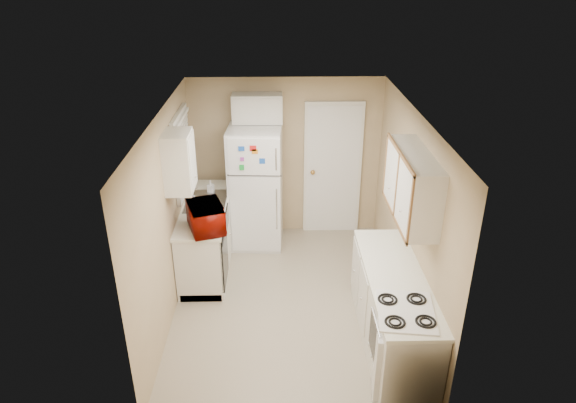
{
  "coord_description": "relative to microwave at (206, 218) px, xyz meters",
  "views": [
    {
      "loc": [
        -0.13,
        -5.26,
        3.92
      ],
      "look_at": [
        0.0,
        0.5,
        1.15
      ],
      "focal_mm": 32.0,
      "sensor_mm": 36.0,
      "label": 1
    }
  ],
  "objects": [
    {
      "name": "cabinet_over_fridge",
      "position": [
        0.6,
        1.48,
        0.95
      ],
      "size": [
        0.7,
        0.3,
        0.4
      ],
      "primitive_type": "cube",
      "color": "silver",
      "rests_on": "wall_back"
    },
    {
      "name": "upper_cabinet_left",
      "position": [
        -0.25,
        -0.05,
        0.75
      ],
      "size": [
        0.3,
        0.45,
        0.7
      ],
      "primitive_type": "cube",
      "color": "silver",
      "rests_on": "wall_left"
    },
    {
      "name": "dishwasher",
      "position": [
        0.19,
        0.03,
        -0.56
      ],
      "size": [
        0.03,
        0.58,
        0.72
      ],
      "primitive_type": "cube",
      "color": "black",
      "rests_on": "floor"
    },
    {
      "name": "soap_bottle",
      "position": [
        -0.07,
        1.08,
        -0.05
      ],
      "size": [
        0.1,
        0.1,
        0.18
      ],
      "primitive_type": "imported",
      "rotation": [
        0.0,
        0.0,
        -0.28
      ],
      "color": "silver",
      "rests_on": "left_counter"
    },
    {
      "name": "wall_right",
      "position": [
        2.4,
        -0.27,
        0.15
      ],
      "size": [
        3.8,
        3.8,
        0.0
      ],
      "primitive_type": "plane",
      "color": "tan",
      "rests_on": "floor"
    },
    {
      "name": "microwave",
      "position": [
        0.0,
        0.0,
        0.0
      ],
      "size": [
        0.65,
        0.49,
        0.38
      ],
      "primitive_type": "imported",
      "rotation": [
        0.0,
        0.0,
        1.9
      ],
      "color": "#860B02",
      "rests_on": "left_counter"
    },
    {
      "name": "ceiling",
      "position": [
        1.0,
        -0.27,
        1.35
      ],
      "size": [
        3.8,
        3.8,
        0.0
      ],
      "primitive_type": "plane",
      "color": "white",
      "rests_on": "floor"
    },
    {
      "name": "wall_front",
      "position": [
        1.0,
        -2.17,
        0.15
      ],
      "size": [
        2.8,
        2.8,
        0.0
      ],
      "primitive_type": "plane",
      "color": "tan",
      "rests_on": "floor"
    },
    {
      "name": "interior_door",
      "position": [
        1.7,
        1.59,
        -0.03
      ],
      "size": [
        0.86,
        0.06,
        2.08
      ],
      "primitive_type": "cube",
      "color": "white",
      "rests_on": "floor"
    },
    {
      "name": "floor",
      "position": [
        1.0,
        -0.27,
        -1.05
      ],
      "size": [
        3.8,
        3.8,
        0.0
      ],
      "primitive_type": "plane",
      "color": "#B7AA91",
      "rests_on": "ground"
    },
    {
      "name": "sink",
      "position": [
        -0.1,
        0.78,
        -0.19
      ],
      "size": [
        0.54,
        0.74,
        0.16
      ],
      "primitive_type": "cube",
      "color": "gray",
      "rests_on": "left_counter"
    },
    {
      "name": "stove",
      "position": [
        2.06,
        -1.67,
        -0.66
      ],
      "size": [
        0.6,
        0.71,
        0.79
      ],
      "primitive_type": "cube",
      "rotation": [
        0.0,
        0.0,
        -0.13
      ],
      "color": "white",
      "rests_on": "floor"
    },
    {
      "name": "refrigerator",
      "position": [
        0.56,
        1.24,
        -0.15
      ],
      "size": [
        0.78,
        0.76,
        1.79
      ],
      "primitive_type": "cube",
      "rotation": [
        0.0,
        0.0,
        -0.05
      ],
      "color": "white",
      "rests_on": "floor"
    },
    {
      "name": "left_counter",
      "position": [
        -0.1,
        0.63,
        -0.6
      ],
      "size": [
        0.6,
        1.8,
        0.9
      ],
      "primitive_type": "cube",
      "color": "silver",
      "rests_on": "floor"
    },
    {
      "name": "right_counter",
      "position": [
        2.1,
        -1.07,
        -0.6
      ],
      "size": [
        0.6,
        2.0,
        0.9
      ],
      "primitive_type": "cube",
      "color": "silver",
      "rests_on": "floor"
    },
    {
      "name": "upper_cabinet_right",
      "position": [
        2.25,
        -0.77,
        0.75
      ],
      "size": [
        0.3,
        1.2,
        0.7
      ],
      "primitive_type": "cube",
      "color": "silver",
      "rests_on": "wall_right"
    },
    {
      "name": "wall_back",
      "position": [
        1.0,
        1.63,
        0.15
      ],
      "size": [
        2.8,
        2.8,
        0.0
      ],
      "primitive_type": "plane",
      "color": "tan",
      "rests_on": "floor"
    },
    {
      "name": "wall_left",
      "position": [
        -0.4,
        -0.27,
        0.15
      ],
      "size": [
        3.8,
        3.8,
        0.0
      ],
      "primitive_type": "plane",
      "color": "tan",
      "rests_on": "floor"
    },
    {
      "name": "window_blinds",
      "position": [
        -0.36,
        0.78,
        0.55
      ],
      "size": [
        0.1,
        0.98,
        1.08
      ],
      "primitive_type": "cube",
      "color": "silver",
      "rests_on": "wall_left"
    }
  ]
}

